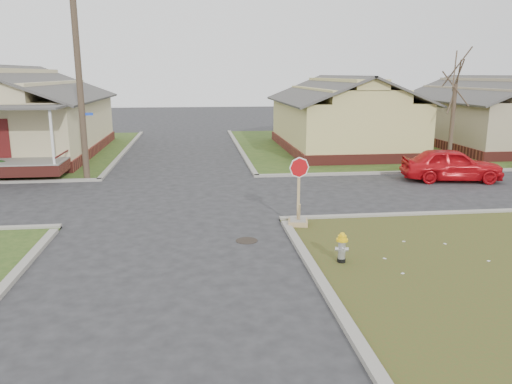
{
  "coord_description": "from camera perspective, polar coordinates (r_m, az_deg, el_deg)",
  "views": [
    {
      "loc": [
        0.8,
        -14.28,
        4.76
      ],
      "look_at": [
        2.66,
        1.0,
        1.1
      ],
      "focal_mm": 35.0,
      "sensor_mm": 36.0,
      "label": 1
    }
  ],
  "objects": [
    {
      "name": "red_sedan",
      "position": [
        24.3,
        21.45,
        2.94
      ],
      "size": [
        4.61,
        2.45,
        1.49
      ],
      "primitive_type": "imported",
      "rotation": [
        0.0,
        0.0,
        1.41
      ],
      "color": "red",
      "rests_on": "ground"
    },
    {
      "name": "hedge_right",
      "position": [
        25.67,
        -27.26,
        2.38
      ],
      "size": [
        1.23,
        1.01,
        0.94
      ],
      "primitive_type": "ellipsoid",
      "color": "#143413",
      "rests_on": "verge_far_left"
    },
    {
      "name": "corner_house",
      "position": [
        32.88,
        -26.34,
        7.68
      ],
      "size": [
        10.1,
        15.5,
        5.3
      ],
      "color": "maroon",
      "rests_on": "ground"
    },
    {
      "name": "side_house_tan",
      "position": [
        36.37,
        25.22,
        8.07
      ],
      "size": [
        7.6,
        11.6,
        4.7
      ],
      "color": "maroon",
      "rests_on": "ground"
    },
    {
      "name": "curbs",
      "position": [
        19.87,
        -9.03,
        -0.65
      ],
      "size": [
        80.0,
        40.0,
        0.12
      ],
      "primitive_type": null,
      "color": "gray",
      "rests_on": "ground"
    },
    {
      "name": "manhole",
      "position": [
        14.64,
        -1.07,
        -5.57
      ],
      "size": [
        0.64,
        0.64,
        0.01
      ],
      "primitive_type": "cylinder",
      "color": "black",
      "rests_on": "ground"
    },
    {
      "name": "side_house_yellow",
      "position": [
        32.23,
        9.79,
        8.61
      ],
      "size": [
        7.6,
        11.6,
        4.7
      ],
      "color": "maroon",
      "rests_on": "ground"
    },
    {
      "name": "verge_far_right",
      "position": [
        38.91,
        26.26,
        5.02
      ],
      "size": [
        37.0,
        19.0,
        0.05
      ],
      "primitive_type": "cube",
      "color": "#2A4719",
      "rests_on": "ground"
    },
    {
      "name": "fire_hydrant",
      "position": [
        12.96,
        9.79,
        -6.08
      ],
      "size": [
        0.3,
        0.3,
        0.8
      ],
      "rotation": [
        0.0,
        0.0,
        -0.23
      ],
      "color": "black",
      "rests_on": "ground"
    },
    {
      "name": "utility_pole",
      "position": [
        23.71,
        -19.58,
        12.39
      ],
      "size": [
        1.8,
        0.28,
        9.0
      ],
      "color": "#433326",
      "rests_on": "ground"
    },
    {
      "name": "ground",
      "position": [
        15.07,
        -9.65,
        -5.23
      ],
      "size": [
        120.0,
        120.0,
        0.0
      ],
      "primitive_type": "plane",
      "color": "#252527",
      "rests_on": "ground"
    },
    {
      "name": "tree_mid_right",
      "position": [
        27.93,
        21.48,
        7.1
      ],
      "size": [
        0.22,
        0.22,
        4.2
      ],
      "primitive_type": "cylinder",
      "color": "#433326",
      "rests_on": "verge_far_right"
    },
    {
      "name": "stop_sign",
      "position": [
        15.9,
        4.85,
        -2.12
      ],
      "size": [
        0.62,
        0.61,
        2.2
      ],
      "rotation": [
        0.0,
        0.0,
        -0.19
      ],
      "color": "#A38858",
      "rests_on": "ground"
    }
  ]
}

